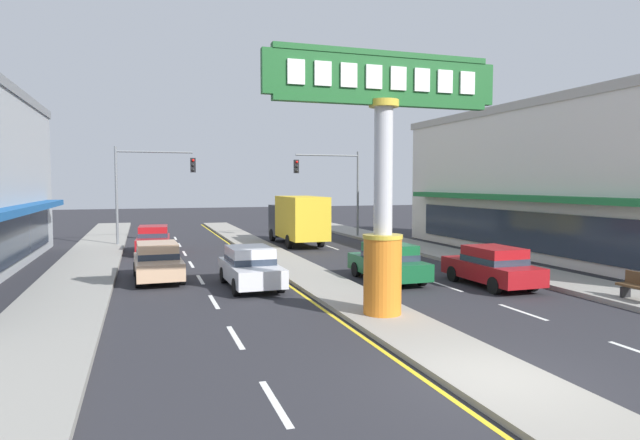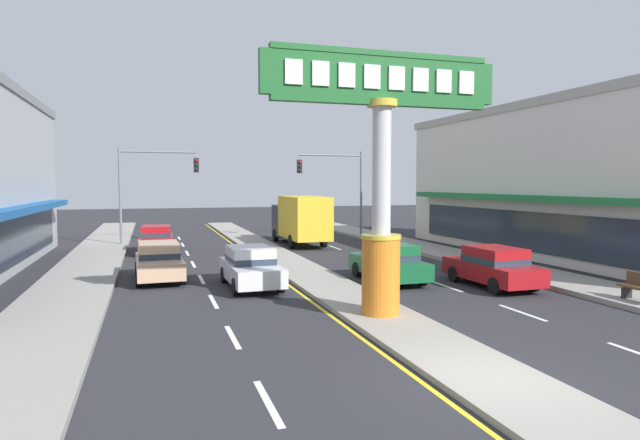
% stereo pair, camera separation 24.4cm
% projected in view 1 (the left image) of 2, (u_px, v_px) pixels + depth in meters
% --- Properties ---
extents(ground_plane, '(160.00, 160.00, 0.00)m').
position_uv_depth(ground_plane, '(497.00, 383.00, 10.79)').
color(ground_plane, '#28282D').
extents(median_strip, '(2.22, 52.00, 0.14)m').
position_uv_depth(median_strip, '(279.00, 259.00, 27.86)').
color(median_strip, gray).
rests_on(median_strip, ground).
extents(sidewalk_left, '(2.87, 60.00, 0.18)m').
position_uv_depth(sidewalk_left, '(81.00, 274.00, 23.13)').
color(sidewalk_left, gray).
rests_on(sidewalk_left, ground).
extents(sidewalk_right, '(2.87, 60.00, 0.18)m').
position_uv_depth(sidewalk_right, '(457.00, 256.00, 28.80)').
color(sidewalk_right, gray).
rests_on(sidewalk_right, ground).
extents(lane_markings, '(8.96, 52.00, 0.01)m').
position_uv_depth(lane_markings, '(286.00, 264.00, 26.58)').
color(lane_markings, silver).
rests_on(lane_markings, ground).
extents(district_sign, '(7.09, 1.16, 7.53)m').
position_uv_depth(district_sign, '(383.00, 176.00, 15.66)').
color(district_sign, orange).
rests_on(district_sign, median_strip).
extents(storefront_right, '(8.33, 24.62, 8.23)m').
position_uv_depth(storefront_right, '(580.00, 180.00, 29.21)').
color(storefront_right, silver).
rests_on(storefront_right, ground).
extents(traffic_light_left_side, '(4.86, 0.46, 6.20)m').
position_uv_depth(traffic_light_left_side, '(146.00, 178.00, 33.96)').
color(traffic_light_left_side, slate).
rests_on(traffic_light_left_side, ground).
extents(traffic_light_right_side, '(4.86, 0.46, 6.20)m').
position_uv_depth(traffic_light_right_side, '(335.00, 179.00, 38.41)').
color(traffic_light_right_side, slate).
rests_on(traffic_light_right_side, ground).
extents(sedan_near_right_lane, '(2.00, 4.38, 1.53)m').
position_uv_depth(sedan_near_right_lane, '(153.00, 239.00, 30.85)').
color(sedan_near_right_lane, maroon).
rests_on(sedan_near_right_lane, ground).
extents(sedan_far_right_lane, '(1.95, 4.36, 1.53)m').
position_uv_depth(sedan_far_right_lane, '(158.00, 261.00, 22.15)').
color(sedan_far_right_lane, tan).
rests_on(sedan_far_right_lane, ground).
extents(sedan_near_left_lane, '(1.92, 4.34, 1.53)m').
position_uv_depth(sedan_near_left_lane, '(250.00, 267.00, 20.65)').
color(sedan_near_left_lane, silver).
rests_on(sedan_near_left_lane, ground).
extents(box_truck_mid_left_lane, '(2.30, 6.92, 3.12)m').
position_uv_depth(box_truck_mid_left_lane, '(298.00, 219.00, 34.69)').
color(box_truck_mid_left_lane, black).
rests_on(box_truck_mid_left_lane, ground).
extents(sedan_far_left_oncoming, '(1.88, 4.32, 1.53)m').
position_uv_depth(sedan_far_left_oncoming, '(388.00, 262.00, 21.93)').
color(sedan_far_left_oncoming, '#14562D').
rests_on(sedan_far_left_oncoming, ground).
extents(sedan_kerb_right, '(1.88, 4.32, 1.53)m').
position_uv_depth(sedan_kerb_right, '(492.00, 266.00, 20.83)').
color(sedan_kerb_right, maroon).
rests_on(sedan_kerb_right, ground).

